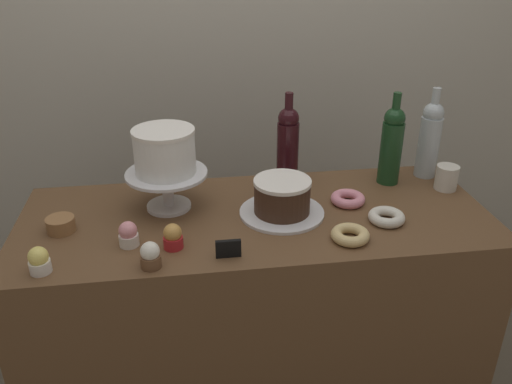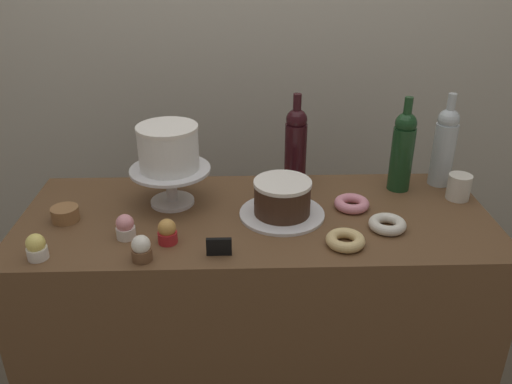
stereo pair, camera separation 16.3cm
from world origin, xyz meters
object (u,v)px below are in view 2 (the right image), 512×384
at_px(chocolate_round_cake, 282,197).
at_px(cupcake_vanilla, 141,249).
at_px(donut_pink, 352,204).
at_px(wine_bottle_green, 403,150).
at_px(cupcake_strawberry, 125,227).
at_px(cupcake_lemon, 36,247).
at_px(cupcake_caramel, 167,232).
at_px(white_layer_cake, 168,147).
at_px(donut_sugar, 387,224).
at_px(donut_glazed, 345,240).
at_px(cookie_stack, 65,214).
at_px(price_sign_chalkboard, 219,247).
at_px(coffee_cup_ceramic, 459,187).
at_px(wine_bottle_clear, 444,145).
at_px(cake_stand_pedestal, 171,179).
at_px(wine_bottle_dark_red, 296,145).

height_order(chocolate_round_cake, cupcake_vanilla, chocolate_round_cake).
xyz_separation_m(chocolate_round_cake, donut_pink, (0.23, 0.04, -0.05)).
distance_m(wine_bottle_green, cupcake_strawberry, 0.94).
bearing_deg(cupcake_lemon, cupcake_caramel, 11.66).
xyz_separation_m(white_layer_cake, cupcake_caramel, (0.01, -0.24, -0.16)).
bearing_deg(donut_sugar, donut_pink, 120.85).
height_order(donut_glazed, cookie_stack, cookie_stack).
distance_m(price_sign_chalkboard, coffee_cup_ceramic, 0.85).
xyz_separation_m(cupcake_vanilla, price_sign_chalkboard, (0.21, 0.02, -0.01)).
relative_size(donut_glazed, coffee_cup_ceramic, 1.32).
distance_m(wine_bottle_green, cupcake_caramel, 0.83).
height_order(wine_bottle_clear, coffee_cup_ceramic, wine_bottle_clear).
bearing_deg(cupcake_strawberry, donut_glazed, -5.53).
distance_m(wine_bottle_clear, cookie_stack, 1.27).
xyz_separation_m(donut_glazed, donut_pink, (0.06, 0.22, 0.00)).
bearing_deg(cupcake_strawberry, cake_stand_pedestal, 62.65).
xyz_separation_m(price_sign_chalkboard, coffee_cup_ceramic, (0.78, 0.32, 0.02)).
bearing_deg(wine_bottle_dark_red, wine_bottle_clear, -1.56).
bearing_deg(price_sign_chalkboard, cupcake_vanilla, -175.09).
xyz_separation_m(chocolate_round_cake, cupcake_caramel, (-0.34, -0.15, -0.03)).
bearing_deg(donut_pink, white_layer_cake, 174.81).
distance_m(white_layer_cake, cookie_stack, 0.38).
distance_m(wine_bottle_clear, price_sign_chalkboard, 0.89).
bearing_deg(cookie_stack, wine_bottle_clear, 10.42).
xyz_separation_m(cupcake_lemon, coffee_cup_ceramic, (1.28, 0.32, 0.01)).
bearing_deg(cupcake_strawberry, price_sign_chalkboard, -20.10).
height_order(cupcake_strawberry, cookie_stack, cupcake_strawberry).
height_order(donut_sugar, donut_pink, same).
xyz_separation_m(donut_sugar, donut_pink, (-0.08, 0.14, 0.00)).
xyz_separation_m(cupcake_caramel, donut_glazed, (0.51, -0.03, -0.02)).
bearing_deg(chocolate_round_cake, donut_sugar, -17.01).
xyz_separation_m(wine_bottle_dark_red, wine_bottle_green, (0.35, -0.05, 0.00)).
xyz_separation_m(wine_bottle_green, cupcake_caramel, (-0.76, -0.33, -0.11)).
distance_m(cake_stand_pedestal, wine_bottle_clear, 0.93).
distance_m(cupcake_strawberry, coffee_cup_ceramic, 1.08).
bearing_deg(wine_bottle_dark_red, cupcake_lemon, -148.74).
height_order(cupcake_lemon, coffee_cup_ceramic, coffee_cup_ceramic).
height_order(white_layer_cake, donut_glazed, white_layer_cake).
height_order(donut_sugar, cookie_stack, cookie_stack).
bearing_deg(donut_pink, donut_glazed, -105.39).
bearing_deg(wine_bottle_clear, cupcake_caramel, -158.01).
relative_size(wine_bottle_green, donut_sugar, 2.91).
bearing_deg(donut_sugar, wine_bottle_clear, 49.89).
distance_m(white_layer_cake, donut_glazed, 0.62).
height_order(cake_stand_pedestal, cupcake_lemon, cake_stand_pedestal).
xyz_separation_m(donut_sugar, cookie_stack, (-0.98, 0.08, 0.01)).
relative_size(white_layer_cake, donut_pink, 1.72).
height_order(white_layer_cake, price_sign_chalkboard, white_layer_cake).
distance_m(donut_pink, cookie_stack, 0.90).
height_order(wine_bottle_green, price_sign_chalkboard, wine_bottle_green).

